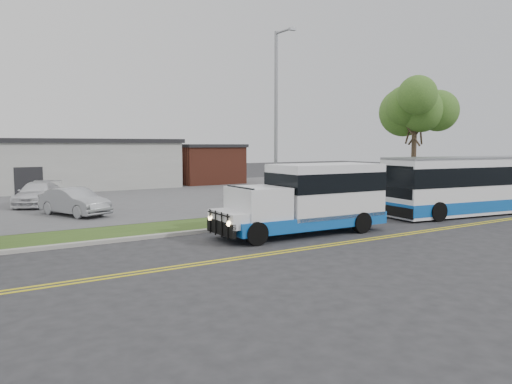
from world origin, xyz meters
TOP-DOWN VIEW (x-y plane):
  - ground at (0.00, 0.00)m, footprint 140.00×140.00m
  - lane_line_north at (0.00, -3.85)m, footprint 70.00×0.12m
  - lane_line_south at (0.00, -4.15)m, footprint 70.00×0.12m
  - curb at (0.00, 1.10)m, footprint 80.00×0.30m
  - verge at (0.00, 2.90)m, footprint 80.00×3.30m
  - parking_lot at (0.00, 17.00)m, footprint 80.00×25.00m
  - commercial_building at (-6.00, 27.00)m, footprint 25.40×10.40m
  - brick_wing at (10.50, 26.00)m, footprint 6.30×7.30m
  - tree_east at (14.00, 3.00)m, footprint 5.20×5.20m
  - streetlight_near at (3.00, 2.73)m, footprint 0.35×1.53m
  - shuttle_bus at (1.90, -1.48)m, footprint 7.99×2.95m
  - transit_bus at (13.49, -1.80)m, footprint 11.78×4.17m
  - parked_car_a at (-5.71, 9.12)m, footprint 3.10×4.73m
  - parked_car_b at (-6.58, 14.81)m, footprint 3.96×5.39m

SIDE VIEW (x-z plane):
  - ground at x=0.00m, z-range 0.00..0.00m
  - lane_line_north at x=0.00m, z-range 0.00..0.01m
  - lane_line_south at x=0.00m, z-range 0.00..0.01m
  - verge at x=0.00m, z-range 0.00..0.10m
  - parking_lot at x=0.00m, z-range 0.00..0.10m
  - curb at x=0.00m, z-range 0.00..0.15m
  - parked_car_b at x=-6.58m, z-range 0.10..1.55m
  - parked_car_a at x=-5.71m, z-range 0.10..1.57m
  - shuttle_bus at x=1.90m, z-range 0.10..3.12m
  - transit_bus at x=13.49m, z-range 0.02..3.22m
  - brick_wing at x=10.50m, z-range 0.01..3.91m
  - commercial_building at x=-6.00m, z-range 0.01..4.36m
  - streetlight_near at x=3.00m, z-range 0.48..9.98m
  - tree_east at x=14.00m, z-range 2.04..10.37m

